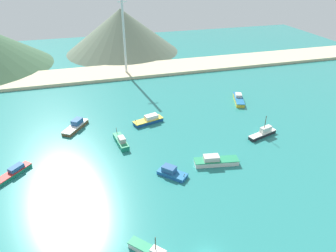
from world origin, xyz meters
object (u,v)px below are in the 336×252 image
(fishing_boat_3, at_px, (239,99))
(radio_tower, at_px, (124,31))
(fishing_boat_7, at_px, (263,133))
(fishing_boat_6, at_px, (171,172))
(fishing_boat_1, at_px, (121,141))
(fishing_boat_0, at_px, (14,172))
(fishing_boat_9, at_px, (76,126))
(fishing_boat_4, at_px, (215,161))
(fishing_boat_2, at_px, (149,120))

(fishing_boat_3, xyz_separation_m, radio_tower, (-33.52, 37.95, 17.44))
(fishing_boat_3, xyz_separation_m, fishing_boat_7, (-4.26, -23.32, 0.12))
(fishing_boat_3, relative_size, fishing_boat_7, 1.16)
(fishing_boat_3, xyz_separation_m, fishing_boat_6, (-34.43, -33.33, -0.01))
(fishing_boat_6, bearing_deg, fishing_boat_1, 119.55)
(fishing_boat_6, height_order, radio_tower, radio_tower)
(fishing_boat_0, relative_size, fishing_boat_6, 1.16)
(fishing_boat_9, bearing_deg, fishing_boat_4, -40.27)
(fishing_boat_2, height_order, fishing_boat_7, fishing_boat_7)
(fishing_boat_0, height_order, radio_tower, radio_tower)
(fishing_boat_0, relative_size, fishing_boat_9, 0.84)
(fishing_boat_2, xyz_separation_m, fishing_boat_7, (29.54, -16.54, 0.07))
(fishing_boat_1, relative_size, fishing_boat_6, 1.24)
(fishing_boat_1, bearing_deg, fishing_boat_4, -35.94)
(fishing_boat_4, height_order, fishing_boat_6, fishing_boat_4)
(fishing_boat_7, distance_m, fishing_boat_9, 54.55)
(fishing_boat_3, bearing_deg, fishing_boat_0, -161.71)
(radio_tower, bearing_deg, fishing_boat_1, -100.60)
(fishing_boat_0, bearing_deg, fishing_boat_4, -10.75)
(fishing_boat_1, height_order, fishing_boat_7, fishing_boat_7)
(fishing_boat_3, relative_size, radio_tower, 0.31)
(fishing_boat_0, xyz_separation_m, fishing_boat_2, (36.11, 16.33, 0.20))
(fishing_boat_0, xyz_separation_m, fishing_boat_3, (69.91, 23.11, 0.15))
(fishing_boat_2, bearing_deg, fishing_boat_9, 173.75)
(fishing_boat_7, bearing_deg, fishing_boat_6, -161.64)
(fishing_boat_0, height_order, fishing_boat_4, fishing_boat_4)
(fishing_boat_7, bearing_deg, radio_tower, 115.53)
(fishing_boat_3, bearing_deg, fishing_boat_9, -175.45)
(fishing_boat_2, bearing_deg, radio_tower, 89.65)
(fishing_boat_2, relative_size, fishing_boat_9, 0.99)
(fishing_boat_1, distance_m, fishing_boat_4, 25.94)
(fishing_boat_9, height_order, radio_tower, radio_tower)
(fishing_boat_0, distance_m, fishing_boat_4, 47.97)
(fishing_boat_3, relative_size, fishing_boat_9, 1.13)
(fishing_boat_2, height_order, fishing_boat_4, fishing_boat_4)
(fishing_boat_1, bearing_deg, fishing_boat_2, 45.21)
(fishing_boat_7, bearing_deg, fishing_boat_3, 79.65)
(fishing_boat_4, xyz_separation_m, fishing_boat_9, (-32.65, 27.65, -0.00))
(fishing_boat_2, relative_size, fishing_boat_7, 1.02)
(radio_tower, bearing_deg, fishing_boat_7, -64.47)
(fishing_boat_9, bearing_deg, fishing_boat_1, -46.85)
(fishing_boat_7, bearing_deg, fishing_boat_2, 150.75)
(fishing_boat_3, bearing_deg, fishing_boat_1, -158.96)
(fishing_boat_1, height_order, fishing_boat_2, fishing_boat_1)
(fishing_boat_0, height_order, fishing_boat_6, fishing_boat_6)
(fishing_boat_3, bearing_deg, fishing_boat_7, -100.35)
(fishing_boat_0, bearing_deg, fishing_boat_2, 24.34)
(fishing_boat_1, xyz_separation_m, fishing_boat_3, (43.78, 16.84, -0.13))
(fishing_boat_1, height_order, fishing_boat_3, fishing_boat_1)
(fishing_boat_3, distance_m, fishing_boat_7, 23.70)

